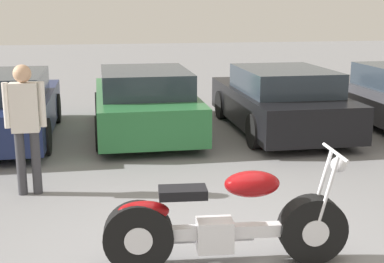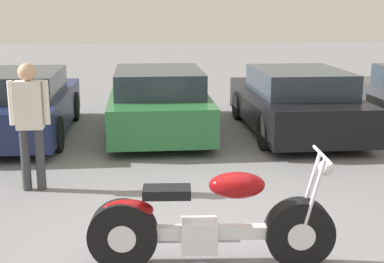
{
  "view_description": "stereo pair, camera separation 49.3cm",
  "coord_description": "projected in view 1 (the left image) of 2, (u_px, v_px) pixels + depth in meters",
  "views": [
    {
      "loc": [
        -1.14,
        -4.65,
        2.41
      ],
      "look_at": [
        -0.0,
        1.84,
        0.85
      ],
      "focal_mm": 50.0,
      "sensor_mm": 36.0,
      "label": 1
    },
    {
      "loc": [
        -0.66,
        -4.71,
        2.41
      ],
      "look_at": [
        -0.0,
        1.84,
        0.85
      ],
      "focal_mm": 50.0,
      "sensor_mm": 36.0,
      "label": 2
    }
  ],
  "objects": [
    {
      "name": "person_standing",
      "position": [
        25.0,
        119.0,
        6.78
      ],
      "size": [
        0.52,
        0.23,
        1.7
      ],
      "color": "#38383D",
      "rests_on": "ground_plane"
    },
    {
      "name": "ground_plane",
      "position": [
        225.0,
        259.0,
        5.2
      ],
      "size": [
        60.0,
        60.0,
        0.0
      ],
      "primitive_type": "plane",
      "color": "slate"
    },
    {
      "name": "motorcycle",
      "position": [
        223.0,
        224.0,
        5.01
      ],
      "size": [
        2.32,
        0.63,
        1.1
      ],
      "color": "black",
      "rests_on": "ground_plane"
    },
    {
      "name": "parked_car_green",
      "position": [
        145.0,
        102.0,
        10.23
      ],
      "size": [
        1.88,
        4.08,
        1.25
      ],
      "color": "#286B38",
      "rests_on": "ground_plane"
    },
    {
      "name": "parked_car_navy",
      "position": [
        2.0,
        107.0,
        9.73
      ],
      "size": [
        1.88,
        4.08,
        1.25
      ],
      "color": "#19234C",
      "rests_on": "ground_plane"
    },
    {
      "name": "parked_car_black",
      "position": [
        280.0,
        101.0,
        10.39
      ],
      "size": [
        1.88,
        4.08,
        1.25
      ],
      "color": "black",
      "rests_on": "ground_plane"
    }
  ]
}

